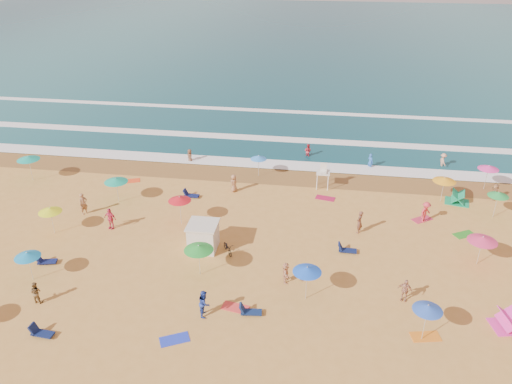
# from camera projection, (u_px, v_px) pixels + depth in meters

# --- Properties ---
(ground) EXTENTS (220.00, 220.00, 0.00)m
(ground) POSITION_uv_depth(u_px,v_px,m) (255.00, 247.00, 37.60)
(ground) COLOR gold
(ground) RESTS_ON ground
(ocean) EXTENTS (220.00, 140.00, 0.18)m
(ocean) POSITION_uv_depth(u_px,v_px,m) (311.00, 39.00, 111.30)
(ocean) COLOR #0C4756
(ocean) RESTS_ON ground
(wet_sand) EXTENTS (220.00, 220.00, 0.00)m
(wet_sand) POSITION_uv_depth(u_px,v_px,m) (274.00, 176.00, 48.56)
(wet_sand) COLOR olive
(wet_sand) RESTS_ON ground
(surf_foam) EXTENTS (200.00, 18.70, 0.05)m
(surf_foam) POSITION_uv_depth(u_px,v_px,m) (283.00, 142.00, 56.26)
(surf_foam) COLOR white
(surf_foam) RESTS_ON ground
(cabana) EXTENTS (2.00, 2.00, 2.00)m
(cabana) POSITION_uv_depth(u_px,v_px,m) (203.00, 237.00, 36.94)
(cabana) COLOR silver
(cabana) RESTS_ON ground
(cabana_roof) EXTENTS (2.20, 2.20, 0.12)m
(cabana_roof) POSITION_uv_depth(u_px,v_px,m) (203.00, 225.00, 36.45)
(cabana_roof) COLOR silver
(cabana_roof) RESTS_ON cabana
(bicycle) EXTENTS (1.33, 1.70, 0.86)m
(bicycle) POSITION_uv_depth(u_px,v_px,m) (228.00, 248.00, 36.70)
(bicycle) COLOR black
(bicycle) RESTS_ON ground
(lifeguard_stand) EXTENTS (1.20, 1.20, 2.10)m
(lifeguard_stand) POSITION_uv_depth(u_px,v_px,m) (323.00, 177.00, 45.82)
(lifeguard_stand) COLOR white
(lifeguard_stand) RESTS_ON ground
(beach_umbrellas) EXTENTS (54.27, 30.40, 0.71)m
(beach_umbrellas) POSITION_uv_depth(u_px,v_px,m) (259.00, 217.00, 37.19)
(beach_umbrellas) COLOR #14A583
(beach_umbrellas) RESTS_ON ground
(loungers) EXTENTS (50.30, 18.75, 0.34)m
(loungers) POSITION_uv_depth(u_px,v_px,m) (366.00, 284.00, 33.28)
(loungers) COLOR #101951
(loungers) RESTS_ON ground
(towels) EXTENTS (37.36, 25.86, 0.03)m
(towels) POSITION_uv_depth(u_px,v_px,m) (251.00, 260.00, 35.98)
(towels) COLOR #D34D1A
(towels) RESTS_ON ground
(popup_tents) EXTENTS (2.49, 17.80, 1.20)m
(popup_tents) POSITION_uv_depth(u_px,v_px,m) (479.00, 246.00, 36.60)
(popup_tents) COLOR #F235AA
(popup_tents) RESTS_ON ground
(beachgoers) EXTENTS (44.31, 26.84, 2.14)m
(beachgoers) POSITION_uv_depth(u_px,v_px,m) (280.00, 211.00, 40.81)
(beachgoers) COLOR tan
(beachgoers) RESTS_ON ground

